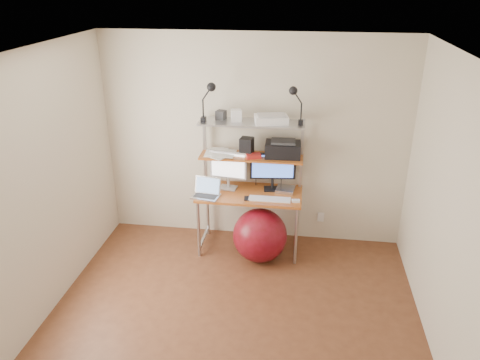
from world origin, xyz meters
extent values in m
plane|color=brown|center=(0.00, 0.00, 0.00)|extent=(3.60, 3.60, 0.00)
plane|color=white|center=(0.00, 0.00, 2.50)|extent=(3.60, 3.60, 0.00)
plane|color=beige|center=(0.00, 1.80, 1.25)|extent=(3.60, 0.00, 3.60)
plane|color=beige|center=(-1.80, 0.00, 1.25)|extent=(0.00, 3.60, 3.60)
plane|color=beige|center=(1.80, 0.00, 1.25)|extent=(0.00, 3.60, 3.60)
cube|color=#BB6324|center=(0.00, 1.44, 0.72)|extent=(1.20, 0.60, 0.03)
cylinder|color=#ACADB1|center=(-0.56, 1.18, 0.35)|extent=(0.04, 0.04, 0.71)
cylinder|color=#ACADB1|center=(-0.56, 1.70, 0.35)|extent=(0.04, 0.04, 0.71)
cylinder|color=#ACADB1|center=(0.56, 1.18, 0.35)|extent=(0.04, 0.04, 0.71)
cylinder|color=#ACADB1|center=(0.56, 1.70, 0.35)|extent=(0.04, 0.04, 0.71)
cube|color=#ACADB1|center=(-0.57, 1.70, 1.15)|extent=(0.03, 0.04, 0.84)
cube|color=#ACADB1|center=(0.57, 1.70, 1.15)|extent=(0.03, 0.04, 0.84)
cube|color=#BB6324|center=(0.00, 1.57, 1.14)|extent=(1.18, 0.34, 0.02)
cube|color=#ACADB1|center=(0.00, 1.57, 1.54)|extent=(1.18, 0.34, 0.02)
cube|color=white|center=(0.85, 1.79, 0.30)|extent=(0.08, 0.01, 0.12)
cube|color=silver|center=(-0.27, 1.53, 0.75)|extent=(0.22, 0.18, 0.01)
cylinder|color=silver|center=(-0.27, 1.55, 0.81)|extent=(0.03, 0.03, 0.11)
cube|color=silver|center=(-0.27, 1.55, 1.03)|extent=(0.44, 0.09, 0.33)
plane|color=white|center=(-0.27, 1.53, 1.03)|extent=(0.39, 0.05, 0.40)
cube|color=black|center=(0.25, 1.56, 0.75)|extent=(0.21, 0.17, 0.01)
cylinder|color=black|center=(0.25, 1.58, 0.81)|extent=(0.03, 0.03, 0.12)
cube|color=black|center=(0.25, 1.58, 1.03)|extent=(0.53, 0.09, 0.32)
plane|color=#406BDC|center=(0.25, 1.57, 1.03)|extent=(0.47, 0.05, 0.48)
cube|color=#BABABF|center=(-0.48, 1.26, 0.75)|extent=(0.34, 0.26, 0.01)
cube|color=#303032|center=(-0.48, 1.26, 0.76)|extent=(0.28, 0.17, 0.00)
cube|color=#BABABF|center=(-0.47, 1.36, 0.85)|extent=(0.31, 0.11, 0.20)
plane|color=#7190BC|center=(-0.47, 1.36, 0.85)|extent=(0.28, 0.12, 0.27)
cube|color=white|center=(0.24, 1.29, 0.75)|extent=(0.47, 0.14, 0.01)
cube|color=white|center=(0.54, 1.28, 0.75)|extent=(0.09, 0.06, 0.02)
cube|color=#BABABF|center=(0.41, 1.55, 0.76)|extent=(0.23, 0.23, 0.04)
cube|color=black|center=(-0.01, 1.28, 0.74)|extent=(0.07, 0.12, 0.01)
cube|color=black|center=(0.36, 1.60, 1.23)|extent=(0.41, 0.28, 0.16)
cube|color=#303032|center=(0.36, 1.60, 1.33)|extent=(0.28, 0.21, 0.03)
cube|color=black|center=(-0.06, 1.58, 1.25)|extent=(0.16, 0.16, 0.21)
cube|color=#AD201B|center=(0.03, 1.50, 1.17)|extent=(0.19, 0.15, 0.05)
cube|color=white|center=(0.22, 1.56, 1.59)|extent=(0.40, 0.30, 0.08)
cube|color=silver|center=(0.22, 1.56, 1.64)|extent=(0.34, 0.24, 0.01)
cube|color=white|center=(-0.17, 1.57, 1.62)|extent=(0.13, 0.12, 0.13)
cube|color=#303032|center=(-0.36, 1.63, 1.60)|extent=(0.12, 0.12, 0.10)
cube|color=black|center=(-0.53, 1.50, 1.58)|extent=(0.05, 0.07, 0.05)
cylinder|color=black|center=(-0.53, 1.50, 1.70)|extent=(0.02, 0.02, 0.20)
sphere|color=black|center=(-0.43, 1.49, 1.95)|extent=(0.10, 0.10, 0.10)
cube|color=black|center=(0.54, 1.54, 1.58)|extent=(0.05, 0.06, 0.05)
cylinder|color=black|center=(0.54, 1.54, 1.70)|extent=(0.02, 0.02, 0.19)
sphere|color=black|center=(0.44, 1.53, 1.93)|extent=(0.09, 0.09, 0.09)
sphere|color=maroon|center=(0.15, 1.22, 0.31)|extent=(0.62, 0.62, 0.62)
cube|color=white|center=(-0.44, 1.59, 1.15)|extent=(0.22, 0.29, 0.00)
cube|color=white|center=(-0.35, 1.52, 1.16)|extent=(0.32, 0.35, 0.00)
cube|color=white|center=(-0.40, 1.61, 1.16)|extent=(0.21, 0.28, 0.00)
cube|color=white|center=(-0.29, 1.55, 1.17)|extent=(0.22, 0.29, 0.00)
cube|color=white|center=(-0.39, 1.57, 1.17)|extent=(0.31, 0.34, 0.00)
camera|label=1|loc=(0.57, -3.42, 3.06)|focal=35.00mm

